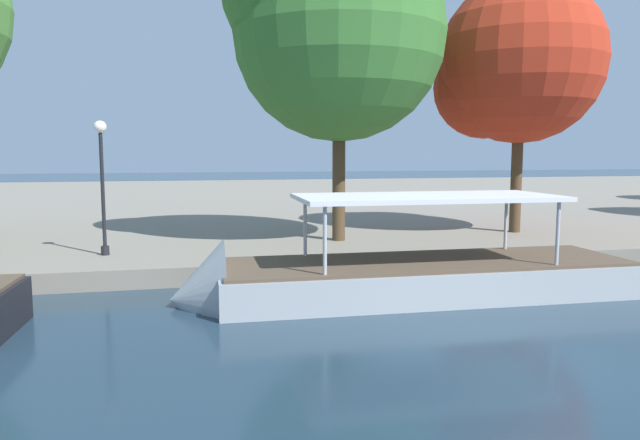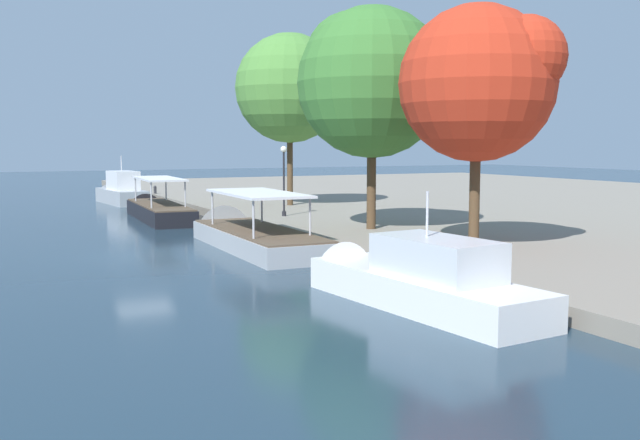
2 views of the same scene
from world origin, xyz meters
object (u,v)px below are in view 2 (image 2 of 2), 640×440
(motor_yacht_3, at_px, (410,285))
(tree_3, at_px, (287,89))
(mooring_bollard_0, at_px, (155,189))
(motor_yacht_0, at_px, (120,194))
(tour_boat_2, at_px, (251,240))
(lamp_post, at_px, (284,173))
(tree_0, at_px, (481,86))
(tour_boat_1, at_px, (157,214))
(tree_1, at_px, (368,77))

(motor_yacht_3, relative_size, tree_3, 0.83)
(mooring_bollard_0, height_order, tree_3, tree_3)
(motor_yacht_0, xyz_separation_m, mooring_bollard_0, (-2.32, 3.56, 0.21))
(tour_boat_2, height_order, mooring_bollard_0, tour_boat_2)
(lamp_post, bearing_deg, mooring_bollard_0, -174.09)
(tour_boat_2, height_order, tree_0, tree_0)
(mooring_bollard_0, bearing_deg, motor_yacht_0, -56.88)
(mooring_bollard_0, distance_m, lamp_post, 24.29)
(tour_boat_1, bearing_deg, lamp_post, -137.82)
(tour_boat_1, xyz_separation_m, tour_boat_2, (15.49, 1.01, -0.03))
(motor_yacht_3, height_order, lamp_post, lamp_post)
(lamp_post, bearing_deg, tree_1, 10.10)
(motor_yacht_0, relative_size, tour_boat_2, 0.70)
(tour_boat_1, xyz_separation_m, tree_1, (15.52, 7.63, 8.26))
(tour_boat_1, relative_size, motor_yacht_3, 1.21)
(tour_boat_2, height_order, lamp_post, lamp_post)
(motor_yacht_0, bearing_deg, tree_1, -171.20)
(motor_yacht_0, xyz_separation_m, tour_boat_1, (14.19, -0.15, -0.42))
(tree_1, distance_m, tree_3, 15.69)
(tree_0, xyz_separation_m, tree_3, (-23.70, 1.08, 1.53))
(motor_yacht_3, xyz_separation_m, tree_0, (-6.26, 7.59, 6.96))
(tree_0, height_order, tree_1, tree_1)
(tour_boat_1, height_order, mooring_bollard_0, tour_boat_1)
(tour_boat_1, distance_m, motor_yacht_3, 29.95)
(tour_boat_1, xyz_separation_m, tree_0, (23.68, 8.61, 7.23))
(tour_boat_2, distance_m, mooring_bollard_0, 32.13)
(tree_1, bearing_deg, tree_3, 172.41)
(tree_3, bearing_deg, tour_boat_1, -89.89)
(tree_0, distance_m, tree_1, 8.28)
(tour_boat_1, distance_m, tree_0, 26.21)
(tree_3, bearing_deg, lamp_post, -24.81)
(tree_0, bearing_deg, tree_1, -173.10)
(tree_3, bearing_deg, tree_0, -2.62)
(motor_yacht_0, xyz_separation_m, tree_0, (37.87, 8.46, 6.82))
(motor_yacht_0, height_order, motor_yacht_3, motor_yacht_0)
(tree_1, bearing_deg, tree_0, 6.90)
(tour_boat_2, xyz_separation_m, tree_1, (0.03, 6.62, 8.28))
(motor_yacht_0, bearing_deg, tour_boat_1, 174.06)
(tour_boat_2, relative_size, tree_0, 1.21)
(tree_0, bearing_deg, tour_boat_1, -160.01)
(tour_boat_1, bearing_deg, motor_yacht_0, 2.10)
(tour_boat_2, bearing_deg, lamp_post, -31.97)
(tour_boat_1, relative_size, mooring_bollard_0, 17.15)
(lamp_post, distance_m, tree_3, 10.14)
(lamp_post, bearing_deg, tour_boat_1, -140.54)
(motor_yacht_0, height_order, tree_0, tree_0)
(tour_boat_2, relative_size, motor_yacht_3, 1.23)
(tour_boat_1, bearing_deg, tree_0, -157.29)
(mooring_bollard_0, bearing_deg, tree_3, 19.94)
(motor_yacht_0, bearing_deg, lamp_post, -169.76)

